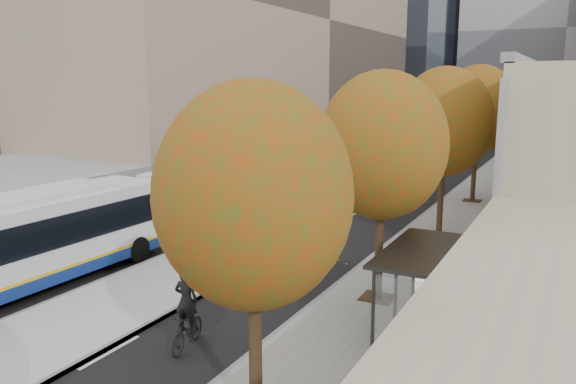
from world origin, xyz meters
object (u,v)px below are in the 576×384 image
Objects in this scene: bus_far at (261,177)px; cyclist at (187,319)px; bus_shelter at (427,264)px; distant_car at (381,153)px.

cyclist is (7.60, -17.02, -0.84)m from bus_far.
distant_car is (-13.22, 35.82, -1.53)m from bus_shelter.
bus_far reaches higher than bus_shelter.
bus_shelter reaches higher than distant_car.
distant_car is at bearing 88.66° from bus_far.
cyclist is 40.31m from distant_car.
bus_shelter is 6.88m from cyclist.
bus_far is at bearing 134.89° from bus_shelter.
distant_car is at bearing 89.83° from cyclist.
cyclist is at bearing -146.11° from bus_shelter.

